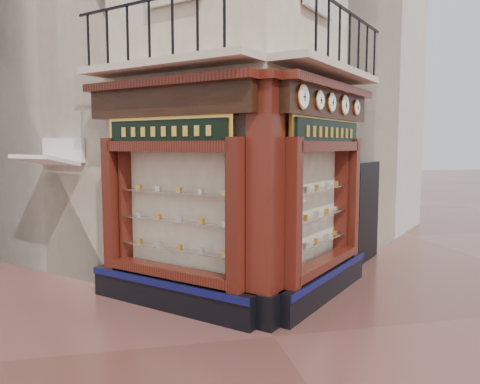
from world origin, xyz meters
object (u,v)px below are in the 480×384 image
object	(u,v)px
clock_c	(331,103)
signboard_left	(166,131)
clock_a	(303,97)
clock_b	(319,100)
awning	(50,284)
clock_e	(356,108)
corner_pilaster	(265,204)
clock_d	(344,105)
signboard_right	(328,132)

from	to	relation	value
clock_c	signboard_left	bearing A→B (deg)	131.27
clock_a	clock_b	xyz separation A→B (m)	(0.46, 0.46, 0.00)
clock_a	clock_c	size ratio (longest dim) A/B	1.14
awning	signboard_left	size ratio (longest dim) A/B	0.66
clock_a	clock_e	xyz separation A→B (m)	(1.78, 1.78, 0.00)
clock_c	clock_a	bearing A→B (deg)	-180.00
clock_c	awning	bearing A→B (deg)	111.63
corner_pilaster	clock_a	distance (m)	1.77
corner_pilaster	clock_e	bearing A→B (deg)	-8.29
corner_pilaster	clock_a	bearing A→B (deg)	-46.04
corner_pilaster	clock_c	xyz separation A→B (m)	(1.43, 0.83, 1.67)
clock_d	signboard_right	bearing A→B (deg)	167.67
corner_pilaster	signboard_left	xyz separation A→B (m)	(-1.46, 1.01, 1.15)
signboard_right	clock_d	bearing A→B (deg)	-12.33
corner_pilaster	clock_b	bearing A→B (deg)	-21.84
clock_b	clock_c	world-z (taller)	clock_c
clock_a	clock_e	distance (m)	2.52
signboard_left	clock_c	bearing A→B (deg)	-138.73
clock_d	corner_pilaster	bearing A→B (deg)	169.28
clock_b	signboard_left	xyz separation A→B (m)	(-2.52, 0.56, -0.52)
clock_a	signboard_right	xyz separation A→B (m)	(0.87, 1.02, -0.52)
clock_b	clock_e	xyz separation A→B (m)	(1.32, 1.32, 0.00)
signboard_left	signboard_right	distance (m)	2.92
clock_a	clock_e	world-z (taller)	clock_a
corner_pilaster	awning	bearing A→B (deg)	95.88
awning	signboard_right	xyz separation A→B (m)	(5.25, -2.07, 3.10)
clock_b	signboard_left	distance (m)	2.63
signboard_left	clock_d	bearing A→B (deg)	-130.24
clock_c	signboard_left	xyz separation A→B (m)	(-2.89, 0.19, -0.52)
clock_e	clock_c	bearing A→B (deg)	-180.00
signboard_left	awning	bearing A→B (deg)	3.38
corner_pilaster	clock_b	world-z (taller)	corner_pilaster
clock_b	awning	size ratio (longest dim) A/B	0.26
clock_b	awning	bearing A→B (deg)	106.51
clock_a	clock_e	size ratio (longest dim) A/B	1.25
clock_b	clock_e	world-z (taller)	clock_b
corner_pilaster	clock_e	size ratio (longest dim) A/B	12.69
clock_c	clock_d	size ratio (longest dim) A/B	0.91
awning	signboard_left	distance (m)	4.39
clock_a	clock_c	world-z (taller)	clock_a
clock_c	clock_e	world-z (taller)	clock_c
awning	signboard_right	size ratio (longest dim) A/B	0.60
signboard_left	clock_b	bearing A→B (deg)	-147.60
clock_a	signboard_left	bearing A→B (deg)	108.49
clock_d	signboard_left	bearing A→B (deg)	139.76
clock_b	clock_c	bearing A→B (deg)	0.00
clock_b	signboard_right	distance (m)	0.87
clock_c	signboard_left	world-z (taller)	clock_c
corner_pilaster	clock_a	xyz separation A→B (m)	(0.59, -0.01, 1.67)
clock_b	clock_c	distance (m)	0.53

